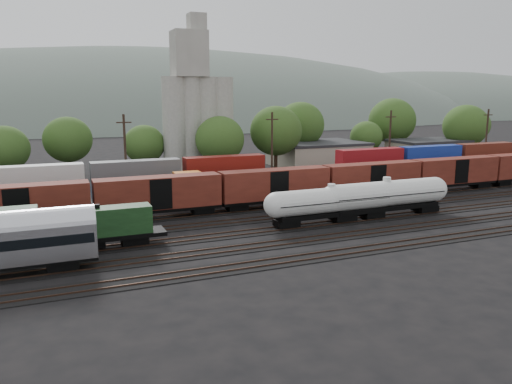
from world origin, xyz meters
name	(u,v)px	position (x,y,z in m)	size (l,w,h in m)	color
ground	(257,220)	(0.00, 0.00, 0.00)	(600.00, 600.00, 0.00)	black
tracks	(257,219)	(0.00, 0.00, 0.05)	(180.00, 33.20, 0.20)	black
green_locomotive	(66,228)	(-21.57, -5.00, 2.53)	(16.72, 2.95, 4.43)	black
tank_car_a	(331,202)	(7.25, -5.00, 2.63)	(16.87, 3.02, 4.42)	silver
tank_car_b	(386,195)	(15.00, -5.00, 2.79)	(18.00, 3.22, 4.72)	silver
orange_locomotive	(220,186)	(-1.31, 10.00, 2.51)	(17.61, 2.94, 4.40)	black
boxcar_string	(326,181)	(12.39, 5.00, 3.12)	(184.40, 2.90, 4.20)	black
container_wall	(212,179)	(-0.74, 15.00, 2.68)	(161.65, 2.60, 5.80)	black
grain_silo	(197,114)	(3.28, 36.00, 11.26)	(13.40, 5.00, 29.00)	#9F9D92
industrial_sheds	(217,161)	(6.63, 35.25, 2.56)	(119.38, 17.26, 5.10)	#9E937F
tree_band	(225,133)	(9.61, 38.82, 7.43)	(161.18, 22.24, 14.02)	black
utility_poles	(203,150)	(0.00, 22.00, 6.21)	(122.20, 0.36, 12.00)	black
distant_hills	(130,153)	(23.92, 260.00, -20.56)	(860.00, 286.00, 130.00)	#59665B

